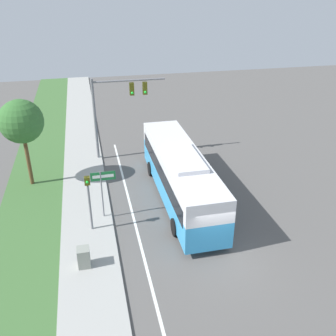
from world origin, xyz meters
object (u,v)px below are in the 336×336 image
at_px(bus, 180,173).
at_px(utility_cabinet, 84,257).
at_px(signal_gantry, 116,102).
at_px(pedestrian_signal, 89,195).
at_px(street_sign, 103,185).

bearing_deg(bus, utility_cabinet, -139.47).
height_order(signal_gantry, pedestrian_signal, signal_gantry).
bearing_deg(pedestrian_signal, utility_cabinet, -99.47).
distance_m(bus, utility_cabinet, 7.89).
bearing_deg(pedestrian_signal, street_sign, 54.34).
bearing_deg(street_sign, signal_gantry, 78.17).
relative_size(street_sign, utility_cabinet, 2.99).
xyz_separation_m(bus, pedestrian_signal, (-5.44, -2.15, 0.41)).
relative_size(bus, pedestrian_signal, 3.47).
bearing_deg(signal_gantry, pedestrian_signal, -105.09).
height_order(bus, utility_cabinet, bus).
relative_size(bus, street_sign, 3.84).
distance_m(pedestrian_signal, street_sign, 1.35).
xyz_separation_m(signal_gantry, pedestrian_signal, (-2.49, -9.23, -2.09)).
relative_size(signal_gantry, street_sign, 2.05).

